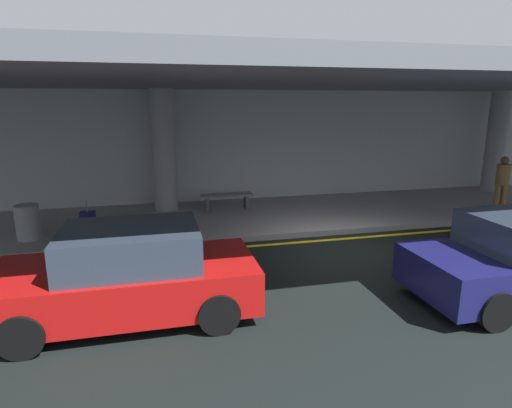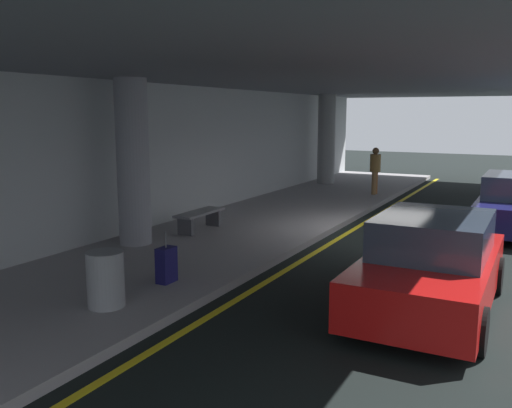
# 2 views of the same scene
# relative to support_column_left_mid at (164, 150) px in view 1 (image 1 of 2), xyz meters

# --- Properties ---
(ground_plane) EXTENTS (60.00, 60.00, 0.00)m
(ground_plane) POSITION_rel_support_column_left_mid_xyz_m (4.00, -4.35, -1.97)
(ground_plane) COLOR black
(sidewalk) EXTENTS (26.00, 4.20, 0.15)m
(sidewalk) POSITION_rel_support_column_left_mid_xyz_m (4.00, -1.25, -1.90)
(sidewalk) COLOR gray
(sidewalk) RESTS_ON ground
(lane_stripe_yellow) EXTENTS (26.00, 0.14, 0.01)m
(lane_stripe_yellow) POSITION_rel_support_column_left_mid_xyz_m (4.00, -3.68, -1.97)
(lane_stripe_yellow) COLOR yellow
(lane_stripe_yellow) RESTS_ON ground
(support_column_left_mid) EXTENTS (0.72, 0.72, 3.65)m
(support_column_left_mid) POSITION_rel_support_column_left_mid_xyz_m (0.00, 0.00, 0.00)
(support_column_left_mid) COLOR gray
(support_column_left_mid) RESTS_ON sidewalk
(support_column_center) EXTENTS (0.72, 0.72, 3.65)m
(support_column_center) POSITION_rel_support_column_left_mid_xyz_m (12.00, 0.00, 0.00)
(support_column_center) COLOR gray
(support_column_center) RESTS_ON sidewalk
(ceiling_overhang) EXTENTS (28.00, 13.20, 0.30)m
(ceiling_overhang) POSITION_rel_support_column_left_mid_xyz_m (4.00, -1.75, 1.97)
(ceiling_overhang) COLOR slate
(ceiling_overhang) RESTS_ON support_column_far_left
(terminal_back_wall) EXTENTS (26.00, 0.30, 3.80)m
(terminal_back_wall) POSITION_rel_support_column_left_mid_xyz_m (4.00, 1.00, -0.07)
(terminal_back_wall) COLOR #ACB2B4
(terminal_back_wall) RESTS_ON ground
(car_red) EXTENTS (4.10, 1.92, 1.50)m
(car_red) POSITION_rel_support_column_left_mid_xyz_m (-0.81, -6.57, -1.26)
(car_red) COLOR #B01210
(car_red) RESTS_ON ground
(traveler_with_luggage) EXTENTS (0.38, 0.38, 1.68)m
(traveler_with_luggage) POSITION_rel_support_column_left_mid_xyz_m (9.91, -2.66, -0.86)
(traveler_with_luggage) COLOR olive
(traveler_with_luggage) RESTS_ON sidewalk
(suitcase_upright_primary) EXTENTS (0.36, 0.22, 0.90)m
(suitcase_upright_primary) POSITION_rel_support_column_left_mid_xyz_m (-1.98, -2.36, -1.51)
(suitcase_upright_primary) COLOR navy
(suitcase_upright_primary) RESTS_ON sidewalk
(bench_metal) EXTENTS (1.60, 0.50, 0.48)m
(bench_metal) POSITION_rel_support_column_left_mid_xyz_m (1.82, -0.51, -1.47)
(bench_metal) COLOR slate
(bench_metal) RESTS_ON sidewalk
(trash_bin_steel) EXTENTS (0.56, 0.56, 0.85)m
(trash_bin_steel) POSITION_rel_support_column_left_mid_xyz_m (-3.37, -2.27, -1.40)
(trash_bin_steel) COLOR gray
(trash_bin_steel) RESTS_ON sidewalk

